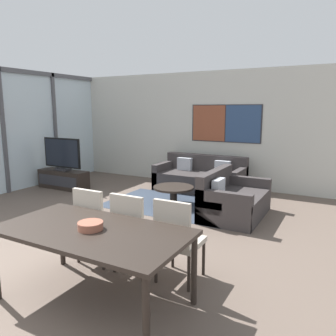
{
  "coord_description": "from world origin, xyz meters",
  "views": [
    {
      "loc": [
        3.16,
        -1.7,
        1.89
      ],
      "look_at": [
        0.67,
        2.89,
        0.95
      ],
      "focal_mm": 35.0,
      "sensor_mm": 36.0,
      "label": 1
    }
  ],
  "objects_px": {
    "sofa_main": "(201,179)",
    "fruit_bowl": "(90,225)",
    "dining_table": "(92,236)",
    "dining_chair_centre": "(133,229)",
    "dining_chair_right": "(177,236)",
    "coffee_table": "(174,191)",
    "television": "(62,154)",
    "tv_console": "(63,179)",
    "dining_chair_left": "(95,221)",
    "sofa_side": "(231,201)"
  },
  "relations": [
    {
      "from": "tv_console",
      "to": "sofa_main",
      "type": "distance_m",
      "value": 3.3
    },
    {
      "from": "tv_console",
      "to": "coffee_table",
      "type": "distance_m",
      "value": 2.98
    },
    {
      "from": "dining_chair_left",
      "to": "dining_chair_centre",
      "type": "bearing_deg",
      "value": 1.52
    },
    {
      "from": "dining_chair_right",
      "to": "tv_console",
      "type": "bearing_deg",
      "value": 149.57
    },
    {
      "from": "sofa_side",
      "to": "dining_chair_left",
      "type": "relative_size",
      "value": 1.53
    },
    {
      "from": "coffee_table",
      "to": "tv_console",
      "type": "bearing_deg",
      "value": -179.34
    },
    {
      "from": "dining_table",
      "to": "dining_chair_right",
      "type": "bearing_deg",
      "value": 52.91
    },
    {
      "from": "fruit_bowl",
      "to": "tv_console",
      "type": "bearing_deg",
      "value": 139.14
    },
    {
      "from": "coffee_table",
      "to": "television",
      "type": "bearing_deg",
      "value": -179.36
    },
    {
      "from": "coffee_table",
      "to": "dining_chair_right",
      "type": "xyz_separation_m",
      "value": [
        1.4,
        -2.61,
        0.25
      ]
    },
    {
      "from": "dining_table",
      "to": "fruit_bowl",
      "type": "height_order",
      "value": "fruit_bowl"
    },
    {
      "from": "sofa_side",
      "to": "dining_table",
      "type": "xyz_separation_m",
      "value": [
        -0.36,
        -3.24,
        0.42
      ]
    },
    {
      "from": "dining_table",
      "to": "tv_console",
      "type": "bearing_deg",
      "value": 139.28
    },
    {
      "from": "coffee_table",
      "to": "dining_chair_right",
      "type": "relative_size",
      "value": 0.84
    },
    {
      "from": "tv_console",
      "to": "television",
      "type": "height_order",
      "value": "television"
    },
    {
      "from": "dining_table",
      "to": "fruit_bowl",
      "type": "relative_size",
      "value": 7.71
    },
    {
      "from": "television",
      "to": "coffee_table",
      "type": "xyz_separation_m",
      "value": [
        2.98,
        0.03,
        -0.54
      ]
    },
    {
      "from": "dining_chair_centre",
      "to": "dining_table",
      "type": "bearing_deg",
      "value": -90.0
    },
    {
      "from": "tv_console",
      "to": "coffee_table",
      "type": "height_order",
      "value": "tv_console"
    },
    {
      "from": "sofa_main",
      "to": "dining_chair_centre",
      "type": "xyz_separation_m",
      "value": [
        0.85,
        -4.03,
        0.26
      ]
    },
    {
      "from": "sofa_side",
      "to": "sofa_main",
      "type": "bearing_deg",
      "value": 39.2
    },
    {
      "from": "coffee_table",
      "to": "fruit_bowl",
      "type": "bearing_deg",
      "value": -75.75
    },
    {
      "from": "coffee_table",
      "to": "dining_table",
      "type": "height_order",
      "value": "dining_table"
    },
    {
      "from": "television",
      "to": "tv_console",
      "type": "bearing_deg",
      "value": -90.0
    },
    {
      "from": "sofa_main",
      "to": "fruit_bowl",
      "type": "xyz_separation_m",
      "value": [
        0.85,
        -4.73,
        0.53
      ]
    },
    {
      "from": "television",
      "to": "fruit_bowl",
      "type": "height_order",
      "value": "television"
    },
    {
      "from": "dining_chair_left",
      "to": "fruit_bowl",
      "type": "height_order",
      "value": "dining_chair_left"
    },
    {
      "from": "dining_chair_right",
      "to": "dining_chair_left",
      "type": "bearing_deg",
      "value": -177.31
    },
    {
      "from": "dining_chair_right",
      "to": "sofa_main",
      "type": "bearing_deg",
      "value": 109.34
    },
    {
      "from": "dining_chair_centre",
      "to": "coffee_table",
      "type": "bearing_deg",
      "value": 107.88
    },
    {
      "from": "dining_table",
      "to": "fruit_bowl",
      "type": "distance_m",
      "value": 0.11
    },
    {
      "from": "coffee_table",
      "to": "dining_chair_left",
      "type": "distance_m",
      "value": 2.69
    },
    {
      "from": "sofa_main",
      "to": "television",
      "type": "bearing_deg",
      "value": -154.5
    },
    {
      "from": "tv_console",
      "to": "dining_table",
      "type": "height_order",
      "value": "dining_table"
    },
    {
      "from": "tv_console",
      "to": "dining_chair_right",
      "type": "height_order",
      "value": "dining_chair_right"
    },
    {
      "from": "dining_chair_left",
      "to": "tv_console",
      "type": "bearing_deg",
      "value": 141.36
    },
    {
      "from": "sofa_main",
      "to": "dining_chair_left",
      "type": "bearing_deg",
      "value": -85.7
    },
    {
      "from": "sofa_main",
      "to": "dining_chair_right",
      "type": "height_order",
      "value": "dining_chair_right"
    },
    {
      "from": "dining_table",
      "to": "dining_chair_centre",
      "type": "height_order",
      "value": "dining_chair_centre"
    },
    {
      "from": "tv_console",
      "to": "fruit_bowl",
      "type": "height_order",
      "value": "fruit_bowl"
    },
    {
      "from": "dining_chair_left",
      "to": "fruit_bowl",
      "type": "xyz_separation_m",
      "value": [
        0.55,
        -0.69,
        0.27
      ]
    },
    {
      "from": "tv_console",
      "to": "sofa_main",
      "type": "xyz_separation_m",
      "value": [
        2.98,
        1.42,
        0.05
      ]
    },
    {
      "from": "tv_console",
      "to": "dining_chair_right",
      "type": "distance_m",
      "value": 5.09
    },
    {
      "from": "dining_chair_right",
      "to": "fruit_bowl",
      "type": "distance_m",
      "value": 0.96
    },
    {
      "from": "fruit_bowl",
      "to": "dining_chair_right",
      "type": "bearing_deg",
      "value": 53.16
    },
    {
      "from": "sofa_main",
      "to": "fruit_bowl",
      "type": "bearing_deg",
      "value": -79.82
    },
    {
      "from": "tv_console",
      "to": "fruit_bowl",
      "type": "distance_m",
      "value": 5.1
    },
    {
      "from": "dining_chair_left",
      "to": "dining_chair_centre",
      "type": "height_order",
      "value": "same"
    },
    {
      "from": "sofa_main",
      "to": "coffee_table",
      "type": "xyz_separation_m",
      "value": [
        0.0,
        -1.39,
        0.01
      ]
    },
    {
      "from": "television",
      "to": "coffee_table",
      "type": "bearing_deg",
      "value": 0.64
    }
  ]
}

